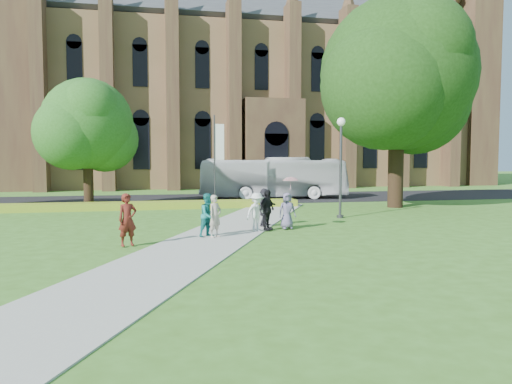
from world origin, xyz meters
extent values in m
plane|color=#3D681F|center=(0.00, 0.00, 0.00)|extent=(160.00, 160.00, 0.00)
cube|color=black|center=(0.00, 20.00, 0.01)|extent=(160.00, 10.00, 0.02)
cube|color=#B2B2A8|center=(0.00, 1.00, 0.02)|extent=(15.58, 28.54, 0.04)
cube|color=gold|center=(-2.00, 13.20, 0.23)|extent=(18.00, 1.40, 0.45)
cube|color=brown|center=(10.00, 40.00, 8.50)|extent=(52.00, 16.00, 17.00)
cube|color=brown|center=(-14.50, 33.00, 10.50)|extent=(3.50, 3.50, 21.00)
cube|color=brown|center=(34.50, 33.00, 10.50)|extent=(3.50, 3.50, 21.00)
cube|color=brown|center=(10.00, 31.00, 4.50)|extent=(6.00, 2.50, 9.00)
cylinder|color=#38383D|center=(7.50, 6.50, 2.40)|extent=(0.14, 0.14, 4.80)
sphere|color=white|center=(7.50, 6.50, 5.02)|extent=(0.44, 0.44, 0.44)
cylinder|color=#38383D|center=(7.50, 6.50, 0.07)|extent=(0.36, 0.36, 0.15)
cylinder|color=#332114|center=(13.00, 11.00, 3.30)|extent=(0.96, 0.96, 6.60)
sphere|color=#17340E|center=(13.00, 11.00, 8.40)|extent=(9.60, 9.60, 9.60)
cylinder|color=#332114|center=(-6.00, 14.50, 2.06)|extent=(0.60, 0.60, 4.12)
sphere|color=#225018|center=(-6.00, 14.50, 5.25)|extent=(5.60, 5.60, 5.60)
cylinder|color=#38383D|center=(2.00, 15.20, 3.00)|extent=(0.10, 0.10, 6.00)
cube|color=white|center=(2.35, 15.20, 4.20)|extent=(0.60, 0.02, 2.40)
imported|color=silver|center=(7.01, 19.20, 1.60)|extent=(11.57, 3.84, 3.16)
imported|color=#581B14|center=(-3.06, 0.09, 0.98)|extent=(0.81, 0.69, 1.87)
imported|color=#177674|center=(-0.01, 1.55, 0.90)|extent=(1.05, 1.00, 1.72)
imported|color=silver|center=(2.15, 2.53, 0.86)|extent=(1.22, 1.01, 1.64)
imported|color=black|center=(2.66, 2.75, 0.92)|extent=(1.04, 1.02, 1.75)
imported|color=slate|center=(3.64, 3.05, 0.83)|extent=(0.81, 0.56, 1.59)
imported|color=#2C2A32|center=(2.88, 4.10, 0.90)|extent=(1.32, 1.61, 1.73)
imported|color=#A79A8B|center=(0.23, 1.33, 0.87)|extent=(0.72, 0.70, 1.67)
imported|color=#DC9BAF|center=(3.82, 3.15, 1.93)|extent=(0.88, 0.88, 0.60)
camera|label=1|loc=(-2.28, -18.03, 3.19)|focal=35.00mm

